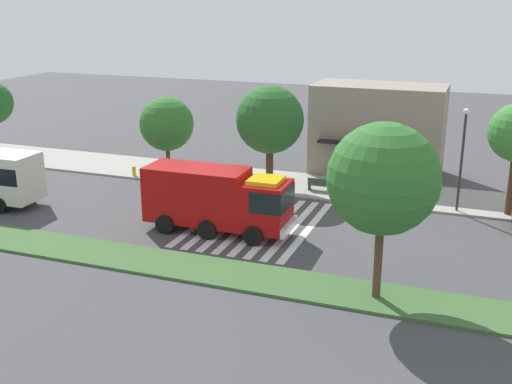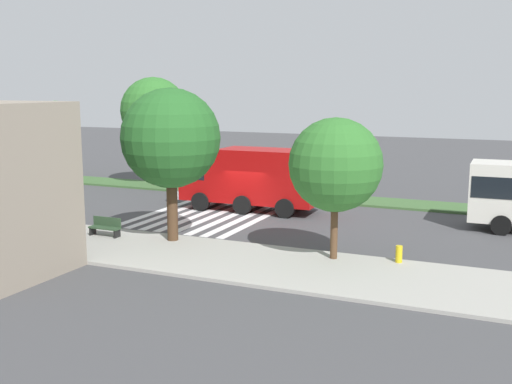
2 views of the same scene
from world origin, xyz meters
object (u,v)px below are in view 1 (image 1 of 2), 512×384
(fire_truck, at_px, (220,198))
(fire_hydrant, at_px, (134,171))
(median_tree_west, at_px, (383,179))
(sidewalk_tree_west, at_px, (167,124))
(bench_near_shelter, at_px, (320,184))
(street_lamp, at_px, (462,152))
(sidewalk_tree_center, at_px, (270,120))
(bus_stop_shelter, at_px, (379,172))

(fire_truck, bearing_deg, fire_hydrant, 141.65)
(median_tree_west, bearing_deg, sidewalk_tree_west, 142.01)
(bench_near_shelter, xyz_separation_m, fire_hydrant, (-13.92, -1.10, -0.10))
(street_lamp, height_order, sidewalk_tree_west, street_lamp)
(bench_near_shelter, bearing_deg, fire_hydrant, -175.50)
(bench_near_shelter, height_order, sidewalk_tree_west, sidewalk_tree_west)
(sidewalk_tree_west, distance_m, median_tree_west, 22.54)
(bench_near_shelter, distance_m, median_tree_west, 16.58)
(bench_near_shelter, distance_m, sidewalk_tree_center, 5.56)
(street_lamp, bearing_deg, bus_stop_shelter, 168.68)
(bench_near_shelter, relative_size, fire_hydrant, 2.29)
(bus_stop_shelter, relative_size, street_lamp, 0.55)
(fire_truck, height_order, bus_stop_shelter, fire_truck)
(median_tree_west, relative_size, fire_hydrant, 11.19)
(bus_stop_shelter, xyz_separation_m, sidewalk_tree_west, (-15.28, -0.62, 2.22))
(fire_hydrant, bearing_deg, bench_near_shelter, 4.50)
(sidewalk_tree_center, bearing_deg, median_tree_west, -54.52)
(bus_stop_shelter, distance_m, bench_near_shelter, 4.20)
(bus_stop_shelter, height_order, fire_hydrant, bus_stop_shelter)
(street_lamp, height_order, sidewalk_tree_center, sidewalk_tree_center)
(bus_stop_shelter, xyz_separation_m, bench_near_shelter, (-4.00, -0.02, -1.30))
(street_lamp, height_order, fire_hydrant, street_lamp)
(bus_stop_shelter, xyz_separation_m, sidewalk_tree_center, (-7.42, -0.62, 3.04))
(sidewalk_tree_west, bearing_deg, fire_hydrant, -169.26)
(street_lamp, bearing_deg, bench_near_shelter, 173.74)
(fire_truck, bearing_deg, median_tree_west, -28.82)
(sidewalk_tree_west, bearing_deg, sidewalk_tree_center, 0.00)
(bus_stop_shelter, relative_size, median_tree_west, 0.45)
(fire_truck, distance_m, bus_stop_shelter, 11.81)
(median_tree_west, bearing_deg, bench_near_shelter, 114.06)
(street_lamp, relative_size, sidewalk_tree_west, 1.08)
(bus_stop_shelter, distance_m, median_tree_west, 15.12)
(fire_truck, xyz_separation_m, sidewalk_tree_center, (-0.07, 8.62, 2.88))
(bench_near_shelter, xyz_separation_m, median_tree_west, (6.45, -14.44, 4.97))
(median_tree_west, bearing_deg, bus_stop_shelter, 99.61)
(sidewalk_tree_center, relative_size, fire_hydrant, 10.16)
(fire_truck, distance_m, sidewalk_tree_west, 11.89)
(median_tree_west, bearing_deg, street_lamp, 78.94)
(median_tree_west, xyz_separation_m, fire_hydrant, (-20.37, 13.35, -5.07))
(median_tree_west, bearing_deg, sidewalk_tree_center, 125.48)
(fire_truck, distance_m, street_lamp, 15.02)
(sidewalk_tree_west, height_order, fire_hydrant, sidewalk_tree_west)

